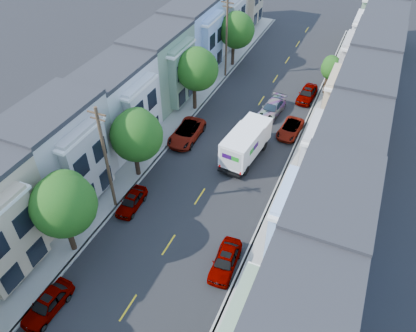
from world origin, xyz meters
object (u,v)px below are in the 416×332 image
Objects in this scene: utility_pole_near at (106,161)px; fedex_truck at (246,143)px; tree_e at (236,30)px; tree_far_r at (331,69)px; lead_sedan at (272,108)px; parked_left_c at (132,201)px; parked_left_d at (186,133)px; parked_right_b at (225,261)px; tree_c at (136,136)px; parked_right_d at (307,94)px; parked_right_c at (290,129)px; utility_pole_far at (226,39)px; parked_left_b at (47,304)px; tree_b at (63,205)px; tree_d at (196,70)px.

utility_pole_near reaches higher than fedex_truck.
tree_e is 1.52× the size of tree_far_r.
lead_sedan is 20.42m from parked_left_c.
parked_left_d is (-6.71, 0.45, -1.06)m from fedex_truck.
parked_left_d is 16.70m from parked_right_b.
parked_right_d is at bearing 60.92° from tree_c.
fedex_truck reaches higher than parked_right_c.
utility_pole_far is (0.00, 26.00, 0.00)m from utility_pole_near.
utility_pole_near is at bearing -90.00° from tree_e.
lead_sedan is at bearing -49.60° from tree_e.
parked_right_b is at bearing -85.96° from parked_right_c.
parked_left_d reaches higher than parked_right_b.
tree_c is 23.38m from parked_right_d.
utility_pole_far is at bearing 90.00° from tree_c.
parked_left_d is at bearing 78.73° from tree_c.
parked_left_d is (-6.84, -8.32, 0.04)m from lead_sedan.
parked_right_d is (9.80, 34.78, 0.07)m from parked_left_b.
lead_sedan is at bearing -125.34° from tree_far_r.
utility_pole_near reaches higher than tree_far_r.
parked_left_b is at bearing -91.86° from parked_left_d.
parked_left_c is at bearing -109.58° from parked_right_d.
lead_sedan is (8.24, 25.07, -4.40)m from tree_b.
parked_left_d reaches higher than parked_right_c.
parked_left_b is at bearing -93.13° from parked_left_c.
tree_b is 7.48m from parked_left_c.
tree_b is at bearing -90.00° from tree_e.
tree_d is 12.31m from tree_e.
tree_far_r is (13.19, 22.34, -1.26)m from tree_c.
tree_b is at bearing 108.07° from parked_left_b.
parked_right_b is 26.63m from parked_right_d.
utility_pole_far is 2.25× the size of parked_right_c.
lead_sedan is 10.77m from parked_left_d.
tree_b is 18.50m from fedex_truck.
parked_left_b is (-11.79, -36.98, -2.75)m from tree_far_r.
fedex_truck is at bearing -66.27° from tree_e.
parked_left_d is (1.40, 11.39, -4.38)m from utility_pole_near.
parked_right_c is at bearing -39.65° from utility_pole_far.
utility_pole_far is at bearing 90.00° from utility_pole_near.
parked_left_d is at bearing -127.61° from tree_far_r.
utility_pole_far is at bearing 124.13° from fedex_truck.
parked_right_d is at bearing 65.43° from utility_pole_near.
parked_right_c is (2.96, -3.00, -0.11)m from lead_sedan.
utility_pole_far is at bearing 174.98° from parked_right_d.
utility_pole_near reaches higher than parked_right_d.
tree_b reaches higher than lead_sedan.
parked_left_c is at bearing -70.16° from tree_c.
tree_e is 1.64× the size of parked_right_b.
tree_e reaches higher than tree_c.
parked_right_d is (3.09, 13.56, -1.07)m from fedex_truck.
parked_left_c is (1.40, -16.62, -4.48)m from tree_d.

